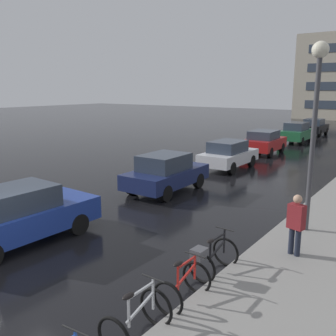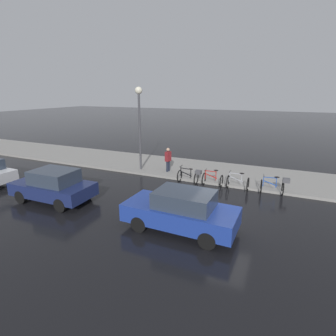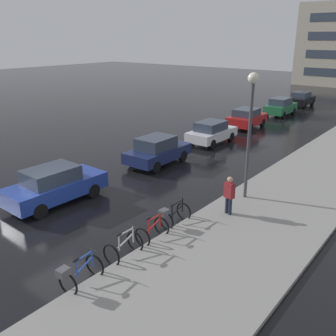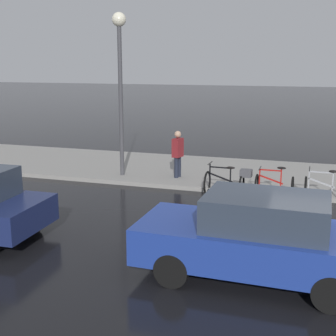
# 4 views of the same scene
# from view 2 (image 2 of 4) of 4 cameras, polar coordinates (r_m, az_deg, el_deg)

# --- Properties ---
(ground_plane) EXTENTS (140.00, 140.00, 0.00)m
(ground_plane) POSITION_cam_2_polar(r_m,az_deg,el_deg) (11.91, 11.86, -10.04)
(ground_plane) COLOR black
(sidewalk_kerb) EXTENTS (4.80, 60.00, 0.14)m
(sidewalk_kerb) POSITION_cam_2_polar(r_m,az_deg,el_deg) (21.07, -11.78, 1.79)
(sidewalk_kerb) COLOR gray
(sidewalk_kerb) RESTS_ON ground
(bicycle_nearest) EXTENTS (0.84, 1.43, 0.99)m
(bicycle_nearest) POSITION_cam_2_polar(r_m,az_deg,el_deg) (14.85, 22.29, -3.49)
(bicycle_nearest) COLOR black
(bicycle_nearest) RESTS_ON ground
(bicycle_second) EXTENTS (0.75, 1.14, 1.00)m
(bicycle_second) POSITION_cam_2_polar(r_m,az_deg,el_deg) (14.95, 14.95, -3.03)
(bicycle_second) COLOR black
(bicycle_second) RESTS_ON ground
(bicycle_third) EXTENTS (0.72, 1.09, 0.98)m
(bicycle_third) POSITION_cam_2_polar(r_m,az_deg,el_deg) (15.22, 9.67, -2.42)
(bicycle_third) COLOR black
(bicycle_third) RESTS_ON ground
(bicycle_farthest) EXTENTS (0.76, 1.39, 0.99)m
(bicycle_farthest) POSITION_cam_2_polar(r_m,az_deg,el_deg) (15.44, 4.84, -1.64)
(bicycle_farthest) COLOR black
(bicycle_farthest) RESTS_ON ground
(car_blue) EXTENTS (1.94, 4.42, 1.63)m
(car_blue) POSITION_cam_2_polar(r_m,az_deg,el_deg) (10.21, 2.88, -9.25)
(car_blue) COLOR navy
(car_blue) RESTS_ON ground
(car_navy) EXTENTS (1.97, 4.04, 1.60)m
(car_navy) POSITION_cam_2_polar(r_m,az_deg,el_deg) (14.00, -23.64, -3.51)
(car_navy) COLOR navy
(car_navy) RESTS_ON ground
(pedestrian) EXTENTS (0.45, 0.33, 1.72)m
(pedestrian) POSITION_cam_2_polar(r_m,az_deg,el_deg) (17.15, 0.02, 1.94)
(pedestrian) COLOR #1E2333
(pedestrian) RESTS_ON ground
(streetlamp) EXTENTS (0.46, 0.46, 5.52)m
(streetlamp) POSITION_cam_2_polar(r_m,az_deg,el_deg) (17.32, -6.28, 11.83)
(streetlamp) COLOR #424247
(streetlamp) RESTS_ON ground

